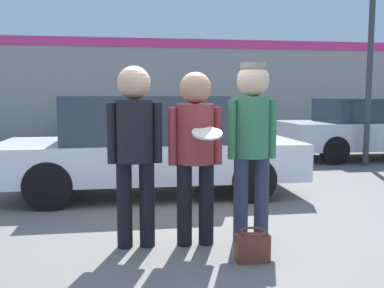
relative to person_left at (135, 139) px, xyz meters
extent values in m
plane|color=#66635E|center=(0.52, 0.25, -1.07)|extent=(56.00, 56.00, 0.00)
cube|color=gray|center=(0.52, 10.81, 0.65)|extent=(24.00, 0.18, 3.44)
cube|color=#E0337A|center=(0.52, 10.70, 2.23)|extent=(24.00, 0.04, 0.30)
cylinder|color=black|center=(-0.11, 0.00, -0.64)|extent=(0.15, 0.15, 0.85)
cylinder|color=black|center=(0.11, 0.00, -0.64)|extent=(0.15, 0.15, 0.85)
cylinder|color=black|center=(0.00, 0.00, 0.08)|extent=(0.36, 0.36, 0.60)
cylinder|color=black|center=(-0.22, 0.00, 0.06)|extent=(0.09, 0.09, 0.58)
cylinder|color=black|center=(0.22, 0.00, 0.06)|extent=(0.09, 0.09, 0.58)
sphere|color=tan|center=(0.00, 0.00, 0.54)|extent=(0.32, 0.32, 0.32)
cylinder|color=black|center=(0.48, -0.02, -0.66)|extent=(0.15, 0.15, 0.82)
cylinder|color=black|center=(0.70, -0.02, -0.66)|extent=(0.15, 0.15, 0.82)
cylinder|color=maroon|center=(0.59, -0.02, 0.05)|extent=(0.36, 0.36, 0.58)
cylinder|color=maroon|center=(0.37, -0.02, 0.03)|extent=(0.09, 0.09, 0.57)
cylinder|color=maroon|center=(0.81, -0.02, 0.03)|extent=(0.09, 0.09, 0.57)
sphere|color=tan|center=(0.59, -0.02, 0.49)|extent=(0.31, 0.31, 0.31)
cylinder|color=silver|center=(0.66, -0.29, 0.08)|extent=(0.28, 0.27, 0.11)
cylinder|color=#2D3347|center=(1.07, 0.02, -0.64)|extent=(0.15, 0.15, 0.87)
cylinder|color=#2D3347|center=(1.29, 0.02, -0.64)|extent=(0.15, 0.15, 0.87)
cylinder|color=#33724C|center=(1.18, 0.02, 0.10)|extent=(0.33, 0.33, 0.61)
cylinder|color=#33724C|center=(0.97, 0.02, 0.08)|extent=(0.09, 0.09, 0.59)
cylinder|color=#33724C|center=(1.38, 0.02, 0.08)|extent=(0.09, 0.09, 0.59)
sphere|color=#DBB28E|center=(1.18, 0.02, 0.57)|extent=(0.32, 0.32, 0.32)
cylinder|color=gray|center=(1.18, 0.02, 0.71)|extent=(0.26, 0.26, 0.06)
cube|color=silver|center=(0.27, 2.35, -0.53)|extent=(4.45, 1.77, 0.53)
cube|color=#28333D|center=(0.18, 2.35, 0.08)|extent=(2.32, 1.52, 0.68)
cylinder|color=black|center=(1.65, 3.14, -0.75)|extent=(0.64, 0.22, 0.64)
cylinder|color=black|center=(1.65, 1.57, -0.75)|extent=(0.64, 0.22, 0.64)
cylinder|color=black|center=(-1.11, 3.14, -0.75)|extent=(0.64, 0.22, 0.64)
cylinder|color=black|center=(-1.11, 1.57, -0.75)|extent=(0.64, 0.22, 0.64)
cube|color=silver|center=(5.71, 5.33, -0.50)|extent=(4.28, 1.77, 0.62)
cube|color=#28333D|center=(5.62, 5.33, 0.09)|extent=(2.23, 1.52, 0.55)
cylinder|color=black|center=(4.38, 6.12, -0.76)|extent=(0.62, 0.22, 0.62)
cylinder|color=black|center=(4.38, 4.55, -0.76)|extent=(0.62, 0.22, 0.62)
cylinder|color=#38383D|center=(4.94, 4.25, 1.49)|extent=(0.12, 0.12, 5.12)
sphere|color=#387A3D|center=(-1.60, 10.11, -0.56)|extent=(1.02, 1.02, 1.02)
cube|color=brown|center=(1.03, -0.54, -0.94)|extent=(0.30, 0.14, 0.25)
torus|color=brown|center=(1.03, -0.54, -0.79)|extent=(0.23, 0.23, 0.02)
camera|label=1|loc=(-0.06, -4.14, 0.42)|focal=40.00mm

